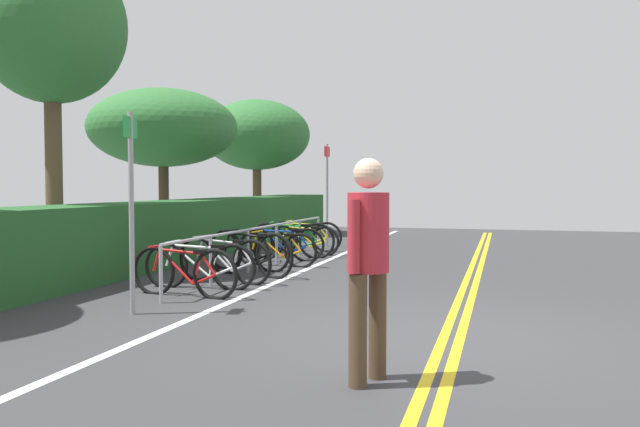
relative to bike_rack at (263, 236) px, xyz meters
name	(u,v)px	position (x,y,z in m)	size (l,w,h in m)	color
ground_plane	(451,342)	(-4.60, -3.75, -0.61)	(32.71, 13.02, 0.05)	#353538
centre_line_yellow_inner	(460,339)	(-4.60, -3.83, -0.58)	(29.44, 0.10, 0.00)	gold
centre_line_yellow_outer	(443,338)	(-4.60, -3.67, -0.58)	(29.44, 0.10, 0.00)	gold
bike_lane_stripe_white	(184,322)	(-4.60, -0.82, -0.58)	(29.44, 0.12, 0.00)	white
bike_rack	(263,236)	(0.00, 0.00, 0.00)	(7.37, 0.05, 0.77)	#9EA0A5
bicycle_0	(184,272)	(-3.13, -0.05, -0.25)	(0.46, 1.70, 0.72)	black
bicycle_1	(200,266)	(-2.46, 0.05, -0.25)	(0.46, 1.76, 0.72)	black
bicycle_2	(224,260)	(-1.80, -0.04, -0.23)	(0.55, 1.75, 0.75)	black
bicycle_3	(249,254)	(-1.01, -0.14, -0.21)	(0.67, 1.78, 0.79)	black
bicycle_4	(248,251)	(-0.38, 0.13, -0.24)	(0.46, 1.68, 0.75)	black
bicycle_5	(276,249)	(0.31, -0.15, -0.27)	(0.46, 1.64, 0.69)	black
bicycle_6	(282,245)	(1.06, 0.00, -0.25)	(0.66, 1.62, 0.71)	black
bicycle_7	(292,240)	(1.70, 0.01, -0.22)	(0.51, 1.79, 0.78)	black
bicycle_8	(304,240)	(2.41, -0.03, -0.27)	(0.47, 1.68, 0.69)	black
bicycle_9	(306,236)	(3.10, 0.14, -0.24)	(0.46, 1.72, 0.73)	black
pedestrian	(368,254)	(-6.21, -3.24, 0.41)	(0.47, 0.32, 1.73)	#4C3826
sign_post_near	(131,194)	(-4.39, -0.05, 0.83)	(0.36, 0.10, 2.37)	gray
sign_post_far	(327,186)	(4.20, -0.06, 0.91)	(0.36, 0.06, 2.52)	gray
hedge_backdrop	(193,228)	(1.50, 2.18, 0.02)	(16.32, 1.23, 1.20)	#235626
tree_mid	(51,27)	(-1.88, 3.01, 3.55)	(2.45, 2.45, 5.46)	brown
tree_far_right	(163,128)	(2.69, 3.55, 2.28)	(3.50, 3.50, 3.79)	#473323
tree_extra	(257,135)	(7.51, 3.08, 2.46)	(3.26, 3.26, 4.13)	brown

